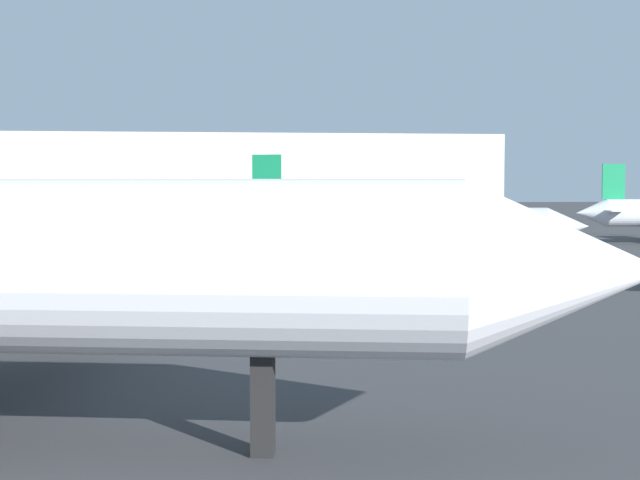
% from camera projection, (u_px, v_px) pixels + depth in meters
% --- Properties ---
extents(airplane_far_left, '(29.88, 22.56, 8.74)m').
position_uv_depth(airplane_far_left, '(397.00, 225.00, 78.80)').
color(airplane_far_left, '#B2BCCC').
rests_on(airplane_far_left, ground_plane).
extents(terminal_building, '(67.73, 22.78, 12.25)m').
position_uv_depth(terminal_building, '(221.00, 185.00, 123.25)').
color(terminal_building, beige).
rests_on(terminal_building, ground_plane).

